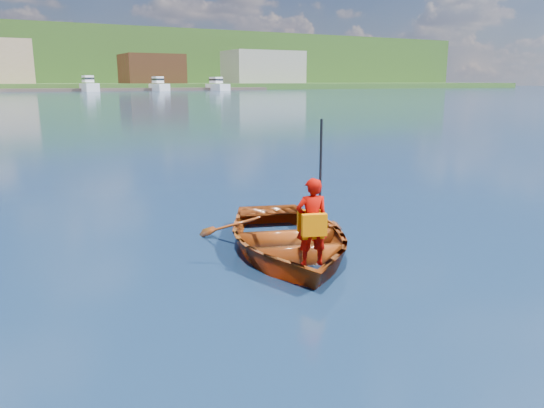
# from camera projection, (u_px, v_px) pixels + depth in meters

# --- Properties ---
(ground) EXTENTS (600.00, 600.00, 0.00)m
(ground) POSITION_uv_depth(u_px,v_px,m) (292.00, 263.00, 7.67)
(ground) COLOR #0E2442
(ground) RESTS_ON ground
(rowboat) EXTENTS (3.60, 4.28, 0.76)m
(rowboat) POSITION_uv_depth(u_px,v_px,m) (287.00, 238.00, 8.13)
(rowboat) COLOR brown
(rowboat) RESTS_ON ground
(child_paddler) EXTENTS (0.51, 0.42, 1.98)m
(child_paddler) POSITION_uv_depth(u_px,v_px,m) (312.00, 222.00, 7.19)
(child_paddler) COLOR #A90701
(child_paddler) RESTS_ON ground
(hillside_trees) EXTENTS (293.46, 77.76, 24.31)m
(hillside_trees) POSITION_uv_depth(u_px,v_px,m) (20.00, 42.00, 215.37)
(hillside_trees) COLOR #382314
(hillside_trees) RESTS_ON ground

